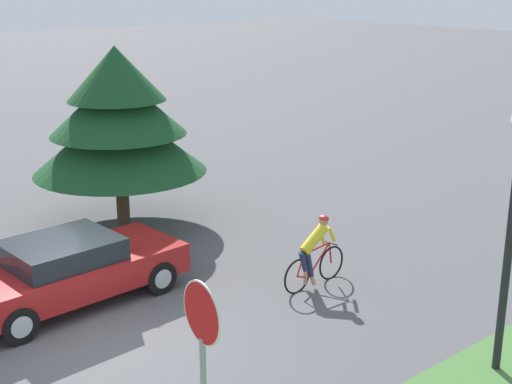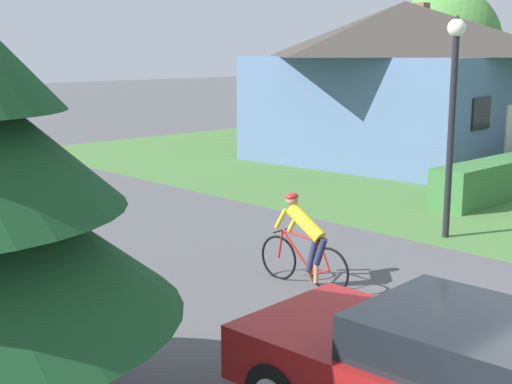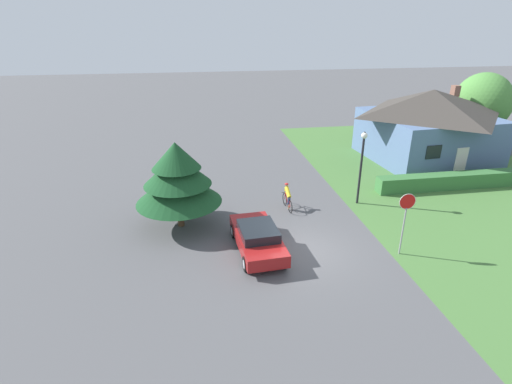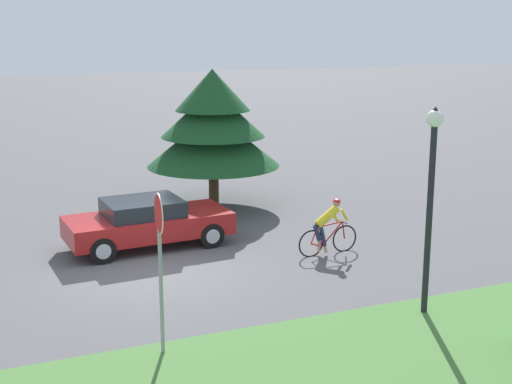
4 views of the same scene
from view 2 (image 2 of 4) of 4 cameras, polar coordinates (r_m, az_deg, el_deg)
name	(u,v)px [view 2 (image 2 of 4)]	position (r m, az deg, el deg)	size (l,w,h in m)	color
cottage_house	(402,78)	(24.62, 11.62, 8.93)	(9.37, 8.95, 5.27)	slate
sedan_left_lane	(461,381)	(6.94, 16.09, -14.31)	(2.10, 4.41, 1.31)	maroon
cyclist	(304,242)	(11.06, 3.87, -4.02)	(0.44, 1.74, 1.46)	black
street_lamp	(453,93)	(14.06, 15.49, 7.60)	(0.34, 0.34, 4.26)	black
deciduous_tree_right	(446,46)	(30.18, 14.94, 11.22)	(4.38, 4.38, 6.06)	#4C3823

